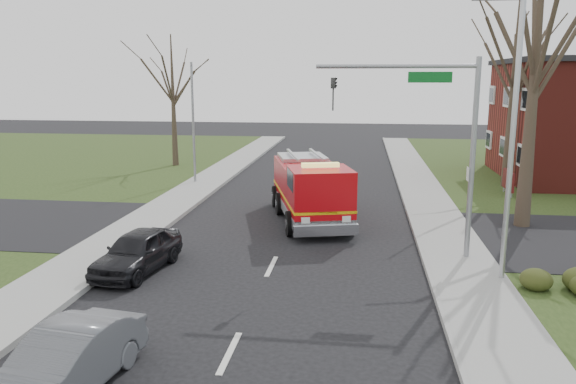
# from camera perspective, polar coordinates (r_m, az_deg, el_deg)

# --- Properties ---
(ground) EXTENTS (120.00, 120.00, 0.00)m
(ground) POSITION_cam_1_polar(r_m,az_deg,el_deg) (18.74, -1.69, -7.58)
(ground) COLOR black
(ground) RESTS_ON ground
(sidewalk_right) EXTENTS (2.40, 80.00, 0.15)m
(sidewalk_right) POSITION_cam_1_polar(r_m,az_deg,el_deg) (18.80, 17.50, -7.83)
(sidewalk_right) COLOR gray
(sidewalk_right) RESTS_ON ground
(sidewalk_left) EXTENTS (2.40, 80.00, 0.15)m
(sidewalk_left) POSITION_cam_1_polar(r_m,az_deg,el_deg) (20.59, -19.10, -6.24)
(sidewalk_left) COLOR gray
(sidewalk_left) RESTS_ON ground
(health_center_sign) EXTENTS (0.12, 2.00, 1.40)m
(health_center_sign) POSITION_cam_1_polar(r_m,az_deg,el_deg) (31.38, 21.48, 1.09)
(health_center_sign) COLOR #4F1212
(health_center_sign) RESTS_ON ground
(hedge_corner) EXTENTS (2.80, 2.00, 0.90)m
(hedge_corner) POSITION_cam_1_polar(r_m,az_deg,el_deg) (18.44, 26.79, -7.28)
(hedge_corner) COLOR #2E3413
(hedge_corner) RESTS_ON lawn_right
(bare_tree_near) EXTENTS (6.00, 6.00, 12.00)m
(bare_tree_near) POSITION_cam_1_polar(r_m,az_deg,el_deg) (24.43, 23.98, 13.58)
(bare_tree_near) COLOR #342A1E
(bare_tree_near) RESTS_ON ground
(bare_tree_far) EXTENTS (5.25, 5.25, 10.50)m
(bare_tree_far) POSITION_cam_1_polar(r_m,az_deg,el_deg) (33.48, 22.02, 11.32)
(bare_tree_far) COLOR #342A1E
(bare_tree_far) RESTS_ON ground
(bare_tree_left) EXTENTS (4.50, 4.50, 9.00)m
(bare_tree_left) POSITION_cam_1_polar(r_m,az_deg,el_deg) (39.62, -11.64, 10.49)
(bare_tree_left) COLOR #342A1E
(bare_tree_left) RESTS_ON ground
(traffic_signal_mast) EXTENTS (5.29, 0.18, 6.80)m
(traffic_signal_mast) POSITION_cam_1_polar(r_m,az_deg,el_deg) (19.17, 14.65, 6.90)
(traffic_signal_mast) COLOR gray
(traffic_signal_mast) RESTS_ON ground
(streetlight_pole) EXTENTS (1.48, 0.16, 8.40)m
(streetlight_pole) POSITION_cam_1_polar(r_m,az_deg,el_deg) (17.58, 21.69, 5.56)
(streetlight_pole) COLOR #B7BABF
(streetlight_pole) RESTS_ON ground
(utility_pole_far) EXTENTS (0.14, 0.14, 7.00)m
(utility_pole_far) POSITION_cam_1_polar(r_m,az_deg,el_deg) (33.02, -9.60, 6.81)
(utility_pole_far) COLOR gray
(utility_pole_far) RESTS_ON ground
(fire_engine) EXTENTS (4.24, 7.54, 2.88)m
(fire_engine) POSITION_cam_1_polar(r_m,az_deg,el_deg) (24.34, 2.29, 0.08)
(fire_engine) COLOR #B1080E
(fire_engine) RESTS_ON ground
(parked_car_maroon) EXTENTS (2.12, 4.10, 1.33)m
(parked_car_maroon) POSITION_cam_1_polar(r_m,az_deg,el_deg) (18.73, -15.06, -5.84)
(parked_car_maroon) COLOR black
(parked_car_maroon) RESTS_ON ground
(parked_car_gray) EXTENTS (1.94, 4.15, 1.32)m
(parked_car_gray) POSITION_cam_1_polar(r_m,az_deg,el_deg) (12.28, -21.70, -15.83)
(parked_car_gray) COLOR #56595E
(parked_car_gray) RESTS_ON ground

